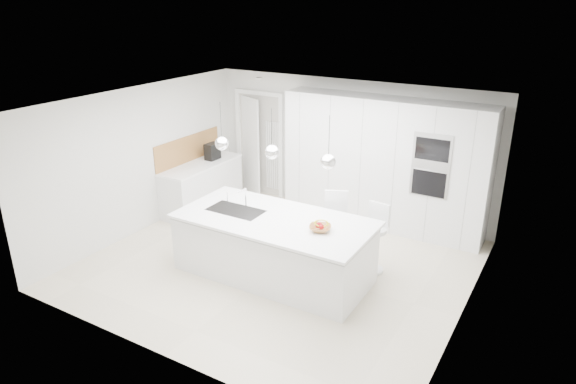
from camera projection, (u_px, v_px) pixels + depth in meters
The scene contains 28 objects.
floor at pixel (278, 264), 7.92m from camera, with size 5.50×5.50×0.00m, color beige.
wall_back at pixel (348, 148), 9.48m from camera, with size 5.50×5.50×0.00m, color silver.
wall_left at pixel (141, 160), 8.77m from camera, with size 5.00×5.00×0.00m, color silver.
ceiling at pixel (277, 104), 7.02m from camera, with size 5.50×5.50×0.00m, color white.
tall_cabinets at pixel (383, 164), 8.90m from camera, with size 3.60×0.60×2.30m, color white.
oven_stack at pixel (431, 166), 8.15m from camera, with size 0.62×0.04×1.05m, color #A5A5A8, non-canonical shape.
doorway_frame at pixel (260, 145), 10.46m from camera, with size 1.11×0.08×2.13m, color white, non-canonical shape.
hallway_door at pixel (248, 145), 10.55m from camera, with size 0.82×0.04×2.00m, color white.
radiator at pixel (273, 156), 10.37m from camera, with size 0.32×0.04×1.40m, color white, non-canonical shape.
left_base_cabinets at pixel (202, 187), 9.89m from camera, with size 0.60×1.80×0.86m, color white.
left_worktop at pixel (201, 165), 9.73m from camera, with size 0.62×1.82×0.04m, color white.
oak_backsplash at pixel (188, 149), 9.77m from camera, with size 0.02×1.80×0.50m, color #A97844.
island_base at pixel (273, 249), 7.48m from camera, with size 2.80×1.20×0.86m, color white.
island_worktop at pixel (275, 219), 7.36m from camera, with size 2.84×1.40×0.04m, color white.
island_sink at pixel (236, 215), 7.65m from camera, with size 0.84×0.44×0.18m, color #3F3F42, non-canonical shape.
island_tap at pixel (246, 197), 7.70m from camera, with size 0.02×0.02×0.30m, color white.
pendant_left at pixel (222, 143), 7.35m from camera, with size 0.20×0.20×0.20m, color white.
pendant_mid at pixel (272, 152), 6.95m from camera, with size 0.20×0.20×0.20m, color white.
pendant_right at pixel (328, 162), 6.55m from camera, with size 0.20×0.20×0.20m, color white.
fruit_bowl at pixel (320, 228), 6.94m from camera, with size 0.30×0.30×0.07m, color #A97844.
espresso_machine at pixel (212, 151), 9.93m from camera, with size 0.19×0.29×0.32m, color black.
bar_stool_left at pixel (331, 228), 7.83m from camera, with size 0.37×0.51×1.12m, color white, non-canonical shape.
bar_stool_right at pixel (374, 239), 7.55m from camera, with size 0.35×0.48×1.05m, color white, non-canonical shape.
apple_a at pixel (321, 227), 6.92m from camera, with size 0.07×0.07×0.07m, color #A70D10.
apple_b at pixel (320, 225), 6.96m from camera, with size 0.08×0.08×0.08m, color #A70D10.
apple_c at pixel (318, 225), 6.96m from camera, with size 0.08×0.08×0.08m, color #A70D10.
apple_extra_3 at pixel (319, 226), 6.96m from camera, with size 0.07×0.07×0.07m, color #A70D10.
banana_bunch at pixel (321, 223), 6.91m from camera, with size 0.21×0.21×0.03m, color yellow.
Camera 1 is at (3.67, -5.95, 3.89)m, focal length 32.00 mm.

